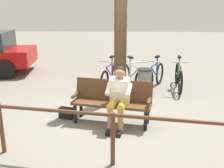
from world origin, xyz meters
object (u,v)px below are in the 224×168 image
at_px(bicycle_green, 179,77).
at_px(bicycle_blue, 155,76).
at_px(tree_trunk, 121,17).
at_px(bench, 112,99).
at_px(handbag, 66,113).
at_px(bicycle_silver, 133,78).
at_px(person_reading, 119,94).
at_px(litter_bin, 144,84).
at_px(bicycle_black, 110,77).

bearing_deg(bicycle_green, bicycle_blue, -87.94).
bearing_deg(bicycle_blue, tree_trunk, -24.81).
distance_m(bench, handbag, 1.07).
bearing_deg(bicycle_blue, bicycle_silver, -52.08).
xyz_separation_m(person_reading, litter_bin, (-0.64, -1.65, -0.27)).
distance_m(bicycle_silver, bicycle_black, 0.65).
xyz_separation_m(bicycle_blue, bicycle_black, (1.29, 0.09, 0.00)).
height_order(bench, tree_trunk, tree_trunk).
height_order(bench, person_reading, person_reading).
distance_m(bicycle_blue, bicycle_black, 1.29).
xyz_separation_m(tree_trunk, bicycle_silver, (-0.35, -0.71, -1.70)).
xyz_separation_m(litter_bin, bicycle_black, (0.92, -0.82, -0.04)).
bearing_deg(bicycle_blue, handbag, -19.38).
xyz_separation_m(person_reading, bicycle_black, (0.28, -2.47, -0.31)).
distance_m(handbag, tree_trunk, 2.64).
distance_m(litter_bin, bicycle_blue, 0.98).
distance_m(bench, bicycle_black, 2.29).
height_order(handbag, litter_bin, litter_bin).
bearing_deg(tree_trunk, bicycle_silver, -116.44).
bearing_deg(bicycle_silver, bench, -35.42).
height_order(handbag, tree_trunk, tree_trunk).
xyz_separation_m(bicycle_green, bicycle_silver, (1.32, 0.11, 0.00)).
distance_m(person_reading, litter_bin, 1.79).
height_order(tree_trunk, bicycle_silver, tree_trunk).
bearing_deg(bicycle_black, person_reading, 21.63).
bearing_deg(bench, handbag, 4.63).
height_order(bench, bicycle_green, bicycle_green).
xyz_separation_m(handbag, tree_trunk, (-1.14, -1.38, 1.94)).
bearing_deg(litter_bin, bicycle_silver, -69.92).
bearing_deg(bench, bicycle_blue, -104.12).
xyz_separation_m(bench, bicycle_green, (-1.82, -2.32, -0.15)).
relative_size(bicycle_green, bicycle_black, 1.02).
height_order(handbag, bicycle_silver, bicycle_silver).
xyz_separation_m(person_reading, bicycle_green, (-1.69, -2.51, -0.31)).
height_order(bench, bicycle_blue, bicycle_blue).
height_order(person_reading, bicycle_black, person_reading).
bearing_deg(litter_bin, bicycle_blue, -111.95).
distance_m(handbag, bicycle_green, 3.58).
xyz_separation_m(handbag, bicycle_blue, (-2.13, -2.25, 0.24)).
xyz_separation_m(bench, litter_bin, (-0.77, -1.46, -0.11)).
xyz_separation_m(person_reading, bicycle_silver, (-0.36, -2.40, -0.31)).
relative_size(bicycle_silver, bicycle_black, 0.96).
bearing_deg(person_reading, bicycle_black, -71.94).
bearing_deg(tree_trunk, bicycle_black, -69.47).
bearing_deg(handbag, bench, 173.11).
distance_m(person_reading, handbag, 1.29).
bearing_deg(handbag, bicycle_green, -141.97).
height_order(person_reading, bicycle_green, person_reading).
relative_size(litter_bin, bicycle_silver, 0.50).
xyz_separation_m(litter_bin, bicycle_blue, (-0.37, -0.91, -0.04)).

